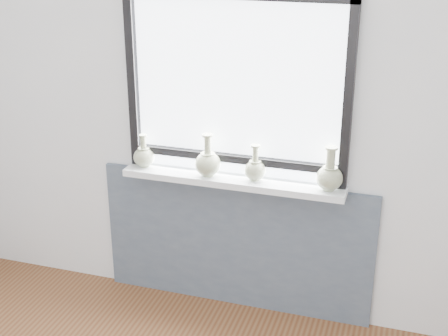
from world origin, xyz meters
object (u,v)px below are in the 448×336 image
(vase_a, at_px, (144,156))
(vase_d, at_px, (329,176))
(vase_b, at_px, (208,162))
(vase_c, at_px, (255,169))
(windowsill, at_px, (232,181))

(vase_a, distance_m, vase_d, 1.12)
(vase_b, bearing_deg, vase_a, 177.35)
(vase_a, relative_size, vase_d, 0.80)
(vase_a, height_order, vase_c, vase_c)
(windowsill, bearing_deg, vase_d, -0.52)
(vase_b, distance_m, vase_d, 0.71)
(vase_a, xyz_separation_m, vase_b, (0.41, -0.02, 0.01))
(vase_c, bearing_deg, windowsill, -177.30)
(windowsill, distance_m, vase_c, 0.16)
(windowsill, xyz_separation_m, vase_c, (0.13, 0.01, 0.09))
(vase_d, bearing_deg, vase_b, -179.48)
(vase_b, height_order, vase_c, vase_b)
(windowsill, relative_size, vase_d, 5.26)
(vase_b, distance_m, vase_c, 0.28)
(windowsill, relative_size, vase_a, 6.53)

